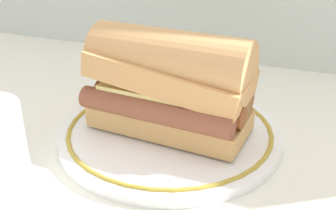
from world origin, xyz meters
The scene contains 3 objects.
ground_plane centered at (0.00, 0.00, 0.00)m, with size 1.50×1.50×0.00m, color white.
plate centered at (0.00, 0.04, 0.01)m, with size 0.28×0.28×0.01m.
sausage_sandwich centered at (0.00, 0.04, 0.08)m, with size 0.20×0.12×0.12m.
Camera 1 is at (0.16, -0.39, 0.27)m, focal length 44.63 mm.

